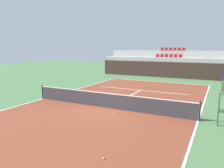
{
  "coord_description": "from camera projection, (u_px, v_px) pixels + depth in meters",
  "views": [
    {
      "loc": [
        6.27,
        -11.56,
        3.79
      ],
      "look_at": [
        -0.65,
        2.0,
        1.2
      ],
      "focal_mm": 34.11,
      "sensor_mm": 36.0,
      "label": 1
    }
  ],
  "objects": [
    {
      "name": "sideline_right",
      "position": [
        198.0,
        121.0,
        11.15
      ],
      "size": [
        0.1,
        24.0,
        0.0
      ],
      "primitive_type": "cube",
      "color": "white",
      "rests_on": "court_surface"
    },
    {
      "name": "sideline_left",
      "position": [
        43.0,
        99.0,
        16.03
      ],
      "size": [
        0.1,
        24.0,
        0.0
      ],
      "primitive_type": "cube",
      "color": "white",
      "rests_on": "court_surface"
    },
    {
      "name": "service_line_far",
      "position": [
        140.0,
        90.0,
        19.21
      ],
      "size": [
        8.26,
        0.1,
        0.0
      ],
      "primitive_type": "cube",
      "color": "white",
      "rests_on": "court_surface"
    },
    {
      "name": "tennis_net",
      "position": [
        107.0,
        100.0,
        13.5
      ],
      "size": [
        11.08,
        0.08,
        1.07
      ],
      "color": "black",
      "rests_on": "court_surface"
    },
    {
      "name": "stands_tier_lower",
      "position": [
        168.0,
        67.0,
        28.6
      ],
      "size": [
        17.78,
        2.4,
        2.54
      ],
      "primitive_type": "cube",
      "color": "#9E9E99",
      "rests_on": "ground_plane"
    },
    {
      "name": "baseline_far",
      "position": [
        157.0,
        82.0,
        24.08
      ],
      "size": [
        11.0,
        0.1,
        0.0
      ],
      "primitive_type": "cube",
      "color": "white",
      "rests_on": "court_surface"
    },
    {
      "name": "back_wall",
      "position": [
        166.0,
        70.0,
        27.46
      ],
      "size": [
        17.78,
        0.3,
        2.01
      ],
      "primitive_type": "cube",
      "color": "#33231E",
      "rests_on": "ground_plane"
    },
    {
      "name": "court_surface",
      "position": [
        107.0,
        108.0,
        13.59
      ],
      "size": [
        11.0,
        24.0,
        0.01
      ],
      "primitive_type": "cube",
      "color": "brown",
      "rests_on": "ground_plane"
    },
    {
      "name": "centre_service_line",
      "position": [
        127.0,
        97.0,
        16.4
      ],
      "size": [
        0.1,
        6.4,
        0.0
      ],
      "primitive_type": "cube",
      "color": "white",
      "rests_on": "court_surface"
    },
    {
      "name": "stands_tier_upper",
      "position": [
        172.0,
        63.0,
        30.64
      ],
      "size": [
        17.78,
        2.4,
        3.4
      ],
      "primitive_type": "cube",
      "color": "#9E9E99",
      "rests_on": "ground_plane"
    },
    {
      "name": "ground_plane",
      "position": [
        107.0,
        108.0,
        13.59
      ],
      "size": [
        80.0,
        80.0,
        0.0
      ],
      "primitive_type": "plane",
      "color": "#477042"
    },
    {
      "name": "tennis_ball_1",
      "position": [
        39.0,
        139.0,
        8.84
      ],
      "size": [
        0.07,
        0.07,
        0.07
      ],
      "primitive_type": "sphere",
      "color": "#CCE033",
      "rests_on": "court_surface"
    },
    {
      "name": "seating_row_upper",
      "position": [
        173.0,
        50.0,
        30.41
      ],
      "size": [
        3.47,
        0.44,
        0.44
      ],
      "color": "maroon",
      "rests_on": "stands_tier_upper"
    },
    {
      "name": "tennis_ball_2",
      "position": [
        114.0,
        115.0,
        12.06
      ],
      "size": [
        0.07,
        0.07,
        0.07
      ],
      "primitive_type": "sphere",
      "color": "#CCE033",
      "rests_on": "court_surface"
    },
    {
      "name": "tennis_ball_0",
      "position": [
        104.0,
        158.0,
        7.29
      ],
      "size": [
        0.07,
        0.07,
        0.07
      ],
      "primitive_type": "sphere",
      "color": "#CCE033",
      "rests_on": "court_surface"
    },
    {
      "name": "seating_row_lower",
      "position": [
        169.0,
        56.0,
        28.45
      ],
      "size": [
        3.47,
        0.44,
        0.44
      ],
      "color": "maroon",
      "rests_on": "stands_tier_lower"
    }
  ]
}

